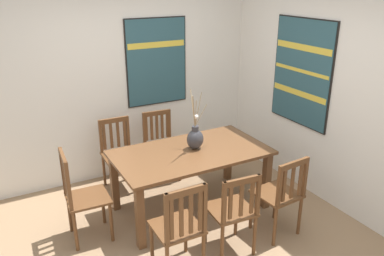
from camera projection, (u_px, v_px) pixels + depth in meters
ground_plane at (192, 239)px, 4.12m from camera, size 6.40×6.40×0.03m
wall_back at (125, 77)px, 5.15m from camera, size 6.40×0.12×2.70m
wall_side at (334, 92)px, 4.46m from camera, size 0.12×6.40×2.70m
dining_table at (191, 160)px, 4.43m from camera, size 1.74×0.97×0.74m
centerpiece_vase at (195, 138)px, 4.41m from camera, size 0.26×0.35×0.69m
chair_0 at (233, 211)px, 3.74m from camera, size 0.45×0.45×0.90m
chair_1 at (161, 143)px, 5.25m from camera, size 0.45×0.45×0.91m
chair_2 at (180, 227)px, 3.46m from camera, size 0.43×0.43×0.96m
chair_3 at (281, 194)px, 4.02m from camera, size 0.45×0.45×0.92m
chair_4 at (81, 195)px, 3.94m from camera, size 0.44×0.44×0.99m
chair_5 at (119, 152)px, 4.97m from camera, size 0.43×0.43×0.91m
painting_on_back_wall at (156, 62)px, 5.23m from camera, size 0.87×0.05×1.17m
painting_on_side_wall at (302, 73)px, 4.76m from camera, size 0.05×0.96×1.31m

